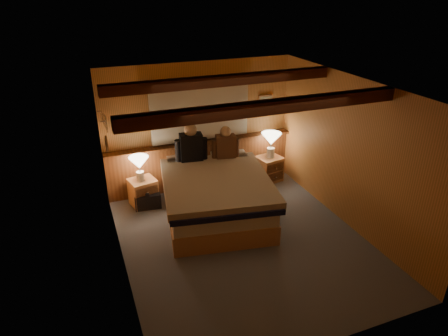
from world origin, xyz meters
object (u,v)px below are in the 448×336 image
nightstand_left (143,192)px  nightstand_right (269,169)px  person_right (226,145)px  duffel_bag (148,200)px  person_left (191,145)px  lamp_right (271,140)px  lamp_left (139,164)px  bed (216,195)px

nightstand_left → nightstand_right: nightstand_right is taller
person_right → duffel_bag: bearing=-170.6°
duffel_bag → person_left: bearing=11.0°
nightstand_right → person_left: size_ratio=0.75×
lamp_right → duffel_bag: lamp_right is taller
lamp_right → person_right: (-1.04, -0.21, 0.14)m
lamp_left → lamp_right: (2.58, 0.07, 0.05)m
lamp_left → person_right: person_right is taller
nightstand_left → bed: bearing=-49.3°
nightstand_left → person_right: (1.52, -0.15, 0.75)m
bed → nightstand_right: size_ratio=4.67×
bed → person_right: person_right is taller
nightstand_right → lamp_right: bearing=10.2°
lamp_left → duffel_bag: lamp_left is taller
nightstand_right → person_right: (-1.02, -0.21, 0.74)m
bed → nightstand_left: 1.36m
person_left → duffel_bag: size_ratio=1.48×
person_left → duffel_bag: 1.24m
lamp_right → duffel_bag: 2.62m
lamp_left → lamp_right: lamp_right is taller
bed → lamp_right: (1.48, 0.88, 0.46)m
nightstand_left → duffel_bag: bearing=-82.4°
bed → lamp_left: lamp_left is taller
nightstand_left → person_left: person_left is taller
nightstand_left → lamp_left: 0.56m
nightstand_left → person_left: bearing=-14.9°
nightstand_right → person_right: bearing=-179.8°
person_left → person_right: person_left is taller
nightstand_right → lamp_right: (0.02, 0.01, 0.60)m
lamp_left → person_right: (1.55, -0.14, 0.19)m
bed → lamp_left: 1.43m
duffel_bag → bed: bearing=-28.0°
nightstand_left → nightstand_right: 2.54m
person_right → nightstand_right: bearing=22.0°
lamp_left → person_left: size_ratio=0.64×
nightstand_right → nightstand_left: bearing=170.0°
duffel_bag → nightstand_right: bearing=10.1°
person_right → duffel_bag: (-1.48, 0.03, -0.85)m
nightstand_left → person_left: size_ratio=0.73×
person_left → bed: bearing=-69.4°
person_left → lamp_left: bearing=-174.1°
person_left → lamp_right: bearing=11.8°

